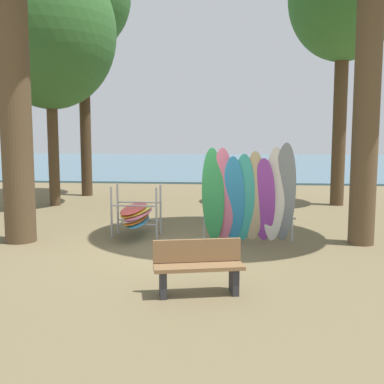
# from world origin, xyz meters

# --- Properties ---
(ground_plane) EXTENTS (80.00, 80.00, 0.00)m
(ground_plane) POSITION_xyz_m (0.00, 0.00, 0.00)
(ground_plane) COLOR brown
(lake_water) EXTENTS (80.00, 36.00, 0.10)m
(lake_water) POSITION_xyz_m (0.00, 31.69, 0.05)
(lake_water) COLOR #477084
(lake_water) RESTS_ON ground
(tree_far_left_back) EXTENTS (4.56, 4.56, 8.62)m
(tree_far_left_back) POSITION_xyz_m (-5.06, 5.97, 5.97)
(tree_far_left_back) COLOR #4C3823
(tree_far_left_back) RESTS_ON ground
(leaning_board_pile) EXTENTS (2.22, 0.74, 2.33)m
(leaning_board_pile) POSITION_xyz_m (1.66, 0.68, 1.07)
(leaning_board_pile) COLOR #339E56
(leaning_board_pile) RESTS_ON ground
(board_storage_rack) EXTENTS (1.15, 2.13, 1.25)m
(board_storage_rack) POSITION_xyz_m (-1.08, 1.18, 0.55)
(board_storage_rack) COLOR #9EA0A5
(board_storage_rack) RESTS_ON ground
(park_bench) EXTENTS (1.46, 0.72, 0.85)m
(park_bench) POSITION_xyz_m (0.80, -2.94, 0.45)
(park_bench) COLOR #2D2D33
(park_bench) RESTS_ON ground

